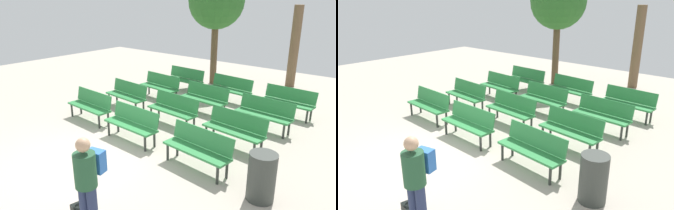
{
  "view_description": "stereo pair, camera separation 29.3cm",
  "coord_description": "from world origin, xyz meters",
  "views": [
    {
      "loc": [
        5.71,
        -3.81,
        3.61
      ],
      "look_at": [
        0.0,
        3.05,
        0.55
      ],
      "focal_mm": 34.69,
      "sensor_mm": 36.0,
      "label": 1
    },
    {
      "loc": [
        5.93,
        -3.62,
        3.61
      ],
      "look_at": [
        0.0,
        3.05,
        0.55
      ],
      "focal_mm": 34.69,
      "sensor_mm": 36.0,
      "label": 2
    }
  ],
  "objects": [
    {
      "name": "ground_plane",
      "position": [
        0.0,
        0.0,
        0.0
      ],
      "size": [
        24.0,
        24.0,
        0.0
      ],
      "primitive_type": "plane",
      "color": "#B2A899"
    },
    {
      "name": "bench_r0_c0",
      "position": [
        -1.91,
        1.74,
        0.5
      ],
      "size": [
        1.62,
        0.56,
        0.87
      ],
      "rotation": [
        0.0,
        0.0,
        -0.05
      ],
      "color": "#2D8442",
      "rests_on": "ground_plane"
    },
    {
      "name": "bench_r0_c1",
      "position": [
        0.07,
        1.53,
        0.5
      ],
      "size": [
        1.62,
        0.55,
        0.87
      ],
      "rotation": [
        0.0,
        0.0,
        -0.04
      ],
      "color": "#2D8442",
      "rests_on": "ground_plane"
    },
    {
      "name": "bench_r0_c2",
      "position": [
        2.18,
        1.45,
        0.5
      ],
      "size": [
        1.64,
        0.62,
        0.87
      ],
      "rotation": [
        0.0,
        0.0,
        -0.09
      ],
      "color": "#2D8442",
      "rests_on": "ground_plane"
    },
    {
      "name": "bench_r1_c0",
      "position": [
        -1.85,
        3.17,
        0.5
      ],
      "size": [
        1.63,
        0.61,
        0.87
      ],
      "rotation": [
        0.0,
        0.0,
        -0.08
      ],
      "color": "#2D8442",
      "rests_on": "ground_plane"
    },
    {
      "name": "bench_r1_c1",
      "position": [
        0.21,
        3.06,
        0.5
      ],
      "size": [
        1.63,
        0.6,
        0.87
      ],
      "rotation": [
        0.0,
        0.0,
        -0.07
      ],
      "color": "#2D8442",
      "rests_on": "ground_plane"
    },
    {
      "name": "bench_r1_c2",
      "position": [
        2.27,
        2.9,
        0.5
      ],
      "size": [
        1.64,
        0.62,
        0.87
      ],
      "rotation": [
        0.0,
        0.0,
        -0.09
      ],
      "color": "#2D8442",
      "rests_on": "ground_plane"
    },
    {
      "name": "bench_r2_c0",
      "position": [
        -1.72,
        4.68,
        0.5
      ],
      "size": [
        1.63,
        0.6,
        0.87
      ],
      "rotation": [
        0.0,
        0.0,
        -0.07
      ],
      "color": "#2D8442",
      "rests_on": "ground_plane"
    },
    {
      "name": "bench_r2_c1",
      "position": [
        0.31,
        4.52,
        0.5
      ],
      "size": [
        1.63,
        0.61,
        0.87
      ],
      "rotation": [
        0.0,
        0.0,
        -0.08
      ],
      "color": "#2D8442",
      "rests_on": "ground_plane"
    },
    {
      "name": "bench_r2_c2",
      "position": [
        2.37,
        4.39,
        0.5
      ],
      "size": [
        1.63,
        0.58,
        0.87
      ],
      "rotation": [
        0.0,
        0.0,
        -0.06
      ],
      "color": "#2D8442",
      "rests_on": "ground_plane"
    },
    {
      "name": "bench_r3_c0",
      "position": [
        -1.66,
        6.08,
        0.5
      ],
      "size": [
        1.62,
        0.54,
        0.87
      ],
      "rotation": [
        0.0,
        0.0,
        -0.04
      ],
      "color": "#2D8442",
      "rests_on": "ground_plane"
    },
    {
      "name": "bench_r3_c1",
      "position": [
        0.39,
        5.99,
        0.5
      ],
      "size": [
        1.64,
        0.62,
        0.87
      ],
      "rotation": [
        0.0,
        0.0,
        -0.09
      ],
      "color": "#2D8442",
      "rests_on": "ground_plane"
    },
    {
      "name": "bench_r3_c2",
      "position": [
        2.48,
        5.88,
        0.5
      ],
      "size": [
        1.62,
        0.57,
        0.87
      ],
      "rotation": [
        0.0,
        0.0,
        -0.06
      ],
      "color": "#2D8442",
      "rests_on": "ground_plane"
    },
    {
      "name": "tree_0",
      "position": [
        -1.41,
        7.71,
        3.32
      ],
      "size": [
        2.22,
        2.22,
        4.47
      ],
      "color": "brown",
      "rests_on": "ground_plane"
    },
    {
      "name": "tree_1",
      "position": [
        1.29,
        9.37,
        1.61
      ],
      "size": [
        0.36,
        0.36,
        3.22
      ],
      "color": "brown",
      "rests_on": "ground_plane"
    },
    {
      "name": "visitor_with_backpack",
      "position": [
        2.03,
        -1.3,
        0.94
      ],
      "size": [
        0.42,
        0.58,
        1.65
      ],
      "rotation": [
        0.0,
        0.0,
        3.38
      ],
      "color": "navy",
      "rests_on": "ground_plane"
    },
    {
      "name": "trash_bin",
      "position": [
        3.72,
        1.23,
        0.46
      ],
      "size": [
        0.51,
        0.51,
        0.93
      ],
      "primitive_type": "cylinder",
      "color": "#383D38",
      "rests_on": "ground_plane"
    }
  ]
}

